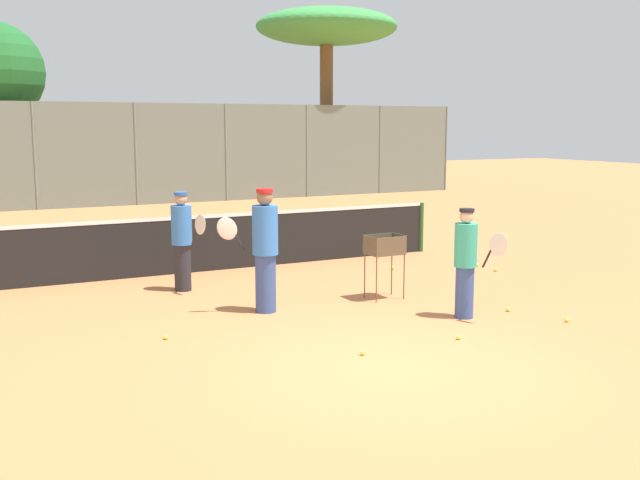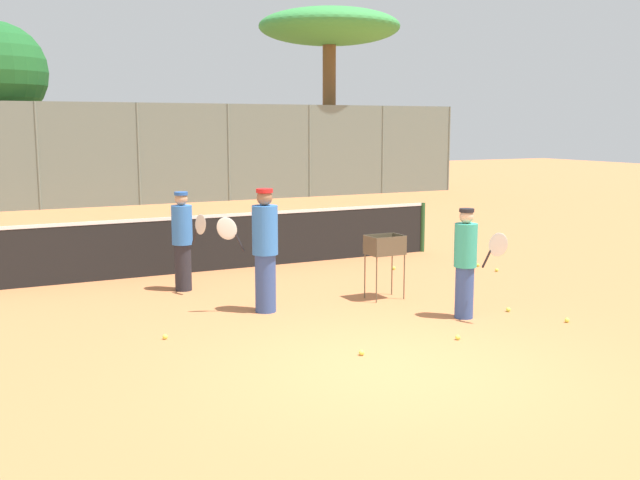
% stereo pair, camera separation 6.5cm
% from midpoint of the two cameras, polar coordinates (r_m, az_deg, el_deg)
% --- Properties ---
extents(ground_plane, '(80.00, 80.00, 0.00)m').
position_cam_midpoint_polar(ground_plane, '(8.67, 5.54, -9.70)').
color(ground_plane, '#C67242').
extents(tennis_net, '(9.76, 0.10, 1.07)m').
position_cam_midpoint_polar(tennis_net, '(14.24, -8.57, -0.14)').
color(tennis_net, '#26592D').
rests_on(tennis_net, ground_plane).
extents(back_fence, '(29.35, 0.08, 3.48)m').
position_cam_midpoint_polar(back_fence, '(26.08, -17.42, 6.19)').
color(back_fence, slate).
rests_on(back_fence, ground_plane).
extents(tree_1, '(5.73, 5.73, 7.37)m').
position_cam_midpoint_polar(tree_1, '(31.40, 0.44, 15.70)').
color(tree_1, brown).
rests_on(tree_1, ground_plane).
extents(player_white_outfit, '(0.42, 0.84, 1.58)m').
position_cam_midpoint_polar(player_white_outfit, '(10.81, 10.90, -1.61)').
color(player_white_outfit, '#334C8C').
rests_on(player_white_outfit, ground_plane).
extents(player_red_cap, '(0.92, 0.39, 1.83)m').
position_cam_midpoint_polar(player_red_cap, '(10.96, -4.40, -0.66)').
color(player_red_cap, '#334C8C').
rests_on(player_red_cap, ground_plane).
extents(player_yellow_shirt, '(0.40, 0.87, 1.65)m').
position_cam_midpoint_polar(player_yellow_shirt, '(12.57, -10.60, 0.01)').
color(player_yellow_shirt, '#26262D').
rests_on(player_yellow_shirt, ground_plane).
extents(ball_cart, '(0.56, 0.41, 1.02)m').
position_cam_midpoint_polar(ball_cart, '(11.85, 4.76, -0.77)').
color(ball_cart, brown).
rests_on(ball_cart, ground_plane).
extents(tennis_ball_0, '(0.07, 0.07, 0.07)m').
position_cam_midpoint_polar(tennis_ball_0, '(9.93, -11.85, -7.24)').
color(tennis_ball_0, '#D1E54C').
rests_on(tennis_ball_0, ground_plane).
extents(tennis_ball_1, '(0.07, 0.07, 0.07)m').
position_cam_midpoint_polar(tennis_ball_1, '(11.09, 18.14, -5.80)').
color(tennis_ball_1, '#D1E54C').
rests_on(tennis_ball_1, ground_plane).
extents(tennis_ball_2, '(0.07, 0.07, 0.07)m').
position_cam_midpoint_polar(tennis_ball_2, '(9.10, 3.07, -8.56)').
color(tennis_ball_2, '#D1E54C').
rests_on(tennis_ball_2, ground_plane).
extents(tennis_ball_3, '(0.07, 0.07, 0.07)m').
position_cam_midpoint_polar(tennis_ball_3, '(11.47, 13.98, -5.14)').
color(tennis_ball_3, '#D1E54C').
rests_on(tennis_ball_3, ground_plane).
extents(tennis_ball_4, '(0.07, 0.07, 0.07)m').
position_cam_midpoint_polar(tennis_ball_4, '(14.49, 13.12, -2.22)').
color(tennis_ball_4, '#D1E54C').
rests_on(tennis_ball_4, ground_plane).
extents(tennis_ball_5, '(0.07, 0.07, 0.07)m').
position_cam_midpoint_polar(tennis_ball_5, '(14.35, 5.45, -2.13)').
color(tennis_ball_5, '#D1E54C').
rests_on(tennis_ball_5, ground_plane).
extents(tennis_ball_6, '(0.07, 0.07, 0.07)m').
position_cam_midpoint_polar(tennis_ball_6, '(14.92, 11.73, -1.86)').
color(tennis_ball_6, '#D1E54C').
rests_on(tennis_ball_6, ground_plane).
extents(tennis_ball_7, '(0.07, 0.07, 0.07)m').
position_cam_midpoint_polar(tennis_ball_7, '(9.87, 10.32, -7.29)').
color(tennis_ball_7, '#D1E54C').
rests_on(tennis_ball_7, ground_plane).
extents(parked_car, '(4.20, 1.70, 1.60)m').
position_cam_midpoint_polar(parked_car, '(30.45, -12.02, 4.68)').
color(parked_car, white).
rests_on(parked_car, ground_plane).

